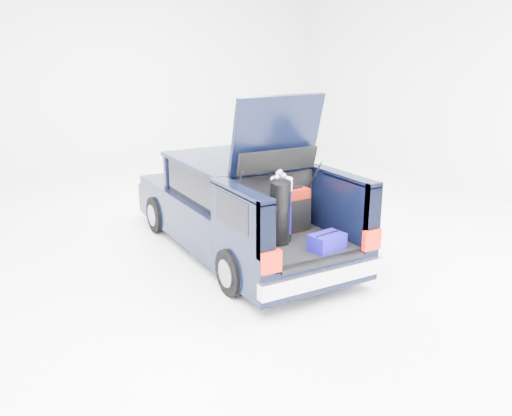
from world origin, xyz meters
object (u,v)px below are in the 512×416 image
red_suitcase (294,210)px  blue_golf_bag (281,209)px  car (237,207)px  blue_duffel (327,242)px  black_golf_bag (280,213)px

red_suitcase → blue_golf_bag: size_ratio=0.67×
car → red_suitcase: size_ratio=7.33×
blue_golf_bag → blue_duffel: size_ratio=2.02×
car → red_suitcase: (0.27, -1.19, 0.23)m
car → black_golf_bag: 1.61m
blue_golf_bag → blue_duffel: (0.32, -0.58, -0.33)m
blue_golf_bag → black_golf_bag: bearing=-148.0°
red_suitcase → blue_golf_bag: bearing=-149.4°
red_suitcase → blue_golf_bag: (-0.36, -0.24, 0.13)m
red_suitcase → blue_golf_bag: 0.45m
blue_duffel → car: bearing=87.8°
car → black_golf_bag: car is taller
car → black_golf_bag: size_ratio=4.84×
car → blue_duffel: bearing=-83.3°
car → red_suitcase: car is taller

